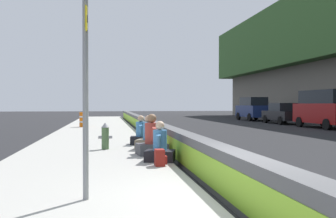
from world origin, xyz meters
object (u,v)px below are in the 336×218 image
seated_person_middle (152,142)px  seated_person_rear (149,138)px  seated_person_foreground (160,149)px  parked_car_midline (283,113)px  parked_car_fourth (326,108)px  construction_barrel (84,120)px  fire_hydrant (105,136)px  seated_person_far (141,135)px  backpack (160,158)px  route_sign_post (86,67)px  parked_car_far (253,108)px

seated_person_middle → seated_person_rear: 1.49m
seated_person_foreground → parked_car_midline: parked_car_midline is taller
parked_car_fourth → seated_person_middle: bearing=132.9°
construction_barrel → parked_car_midline: bearing=-75.6°
fire_hydrant → seated_person_rear: (-0.07, -1.43, -0.10)m
seated_person_far → parked_car_fourth: parked_car_fourth is taller
backpack → seated_person_far: bearing=0.2°
route_sign_post → construction_barrel: (19.22, 1.15, -1.59)m
seated_person_rear → seated_person_far: size_ratio=1.05×
parked_car_fourth → parked_car_midline: parked_car_fourth is taller
fire_hydrant → parked_car_far: size_ratio=0.18×
seated_person_middle → construction_barrel: 14.40m
seated_person_foreground → seated_person_middle: size_ratio=0.87×
seated_person_middle → parked_car_far: (24.31, -12.87, 0.67)m
seated_person_foreground → seated_person_far: 4.23m
seated_person_foreground → seated_person_rear: bearing=-0.2°
construction_barrel → seated_person_foreground: bearing=-169.6°
parked_car_fourth → seated_person_far: bearing=125.2°
seated_person_rear → parked_car_far: parked_car_far is taller
seated_person_foreground → construction_barrel: 15.71m
seated_person_middle → construction_barrel: (14.13, 2.79, 0.10)m
seated_person_rear → seated_person_far: seated_person_rear is taller
fire_hydrant → parked_car_midline: parked_car_midline is taller
backpack → parked_car_fourth: (14.28, -13.17, 1.02)m
seated_person_far → parked_car_fourth: size_ratio=0.21×
seated_person_rear → parked_car_far: size_ratio=0.23×
route_sign_post → parked_car_fourth: (17.30, -14.76, -0.86)m
seated_person_far → construction_barrel: 11.55m
construction_barrel → parked_car_midline: size_ratio=0.21×
route_sign_post → backpack: bearing=-27.8°
seated_person_far → backpack: bearing=-179.8°
seated_person_far → parked_car_fourth: bearing=-54.8°
construction_barrel → seated_person_far: bearing=-166.4°
route_sign_post → seated_person_rear: route_sign_post is taller
parked_car_far → route_sign_post: bearing=153.7°
seated_person_rear → backpack: seated_person_rear is taller
seated_person_rear → parked_car_fourth: parked_car_fourth is taller
route_sign_post → parked_car_midline: bearing=-32.2°
route_sign_post → parked_car_fourth: size_ratio=0.70×
backpack → construction_barrel: 16.43m
route_sign_post → seated_person_far: size_ratio=3.37×
seated_person_far → parked_car_far: (21.41, -12.94, 0.71)m
seated_person_rear → seated_person_foreground: bearing=179.8°
construction_barrel → parked_car_fourth: parked_car_fourth is taller
parked_car_fourth → parked_car_midline: 5.98m
seated_person_foreground → seated_person_rear: size_ratio=0.94×
construction_barrel → parked_car_far: 18.69m
seated_person_foreground → parked_car_fourth: size_ratio=0.20×
parked_car_fourth → parked_car_midline: (5.96, 0.13, -0.49)m
seated_person_far → route_sign_post: bearing=168.8°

